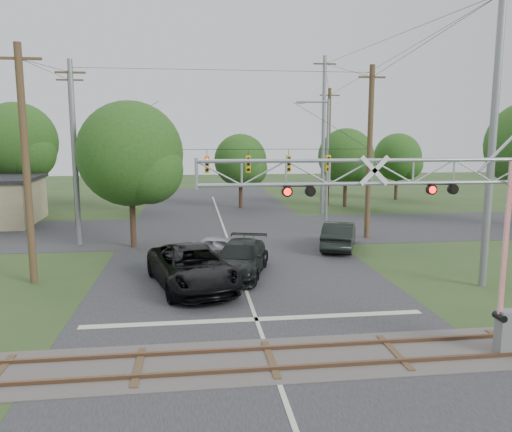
{
  "coord_description": "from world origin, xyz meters",
  "views": [
    {
      "loc": [
        -2.29,
        -12.33,
        6.83
      ],
      "look_at": [
        0.25,
        7.5,
        3.66
      ],
      "focal_mm": 35.0,
      "sensor_mm": 36.0,
      "label": 1
    }
  ],
  "objects": [
    {
      "name": "ground",
      "position": [
        0.0,
        0.0,
        0.0
      ],
      "size": [
        160.0,
        160.0,
        0.0
      ],
      "primitive_type": "plane",
      "color": "#2A411E",
      "rests_on": "ground"
    },
    {
      "name": "road_main",
      "position": [
        0.0,
        10.0,
        0.01
      ],
      "size": [
        14.0,
        90.0,
        0.02
      ],
      "primitive_type": "cube",
      "color": "#252527",
      "rests_on": "ground"
    },
    {
      "name": "road_cross",
      "position": [
        0.0,
        24.0,
        0.01
      ],
      "size": [
        90.0,
        12.0,
        0.02
      ],
      "primitive_type": "cube",
      "color": "#252527",
      "rests_on": "ground"
    },
    {
      "name": "railroad_track",
      "position": [
        0.0,
        2.0,
        0.03
      ],
      "size": [
        90.0,
        3.2,
        0.17
      ],
      "color": "#46413D",
      "rests_on": "ground"
    },
    {
      "name": "crossing_gantry",
      "position": [
        4.89,
        1.64,
        4.34
      ],
      "size": [
        10.7,
        0.89,
        6.99
      ],
      "color": "gray",
      "rests_on": "ground"
    },
    {
      "name": "traffic_signal_span",
      "position": [
        0.91,
        20.0,
        5.63
      ],
      "size": [
        19.34,
        0.36,
        11.5
      ],
      "color": "gray",
      "rests_on": "ground"
    },
    {
      "name": "pickup_black",
      "position": [
        -2.38,
        10.0,
        0.95
      ],
      "size": [
        4.77,
        7.4,
        1.9
      ],
      "primitive_type": "imported",
      "rotation": [
        0.0,
        0.0,
        0.26
      ],
      "color": "black",
      "rests_on": "ground"
    },
    {
      "name": "car_dark",
      "position": [
        -0.0,
        11.78,
        0.83
      ],
      "size": [
        3.83,
        6.16,
        1.67
      ],
      "primitive_type": "imported",
      "rotation": [
        0.0,
        0.0,
        -0.28
      ],
      "color": "black",
      "rests_on": "ground"
    },
    {
      "name": "sedan_silver",
      "position": [
        -0.7,
        15.19,
        0.66
      ],
      "size": [
        4.11,
        2.29,
        1.32
      ],
      "primitive_type": "imported",
      "rotation": [
        0.0,
        0.0,
        1.38
      ],
      "color": "#A2A4A9",
      "rests_on": "ground"
    },
    {
      "name": "suv_dark",
      "position": [
        6.62,
        16.93,
        0.85
      ],
      "size": [
        3.54,
        5.48,
        1.71
      ],
      "primitive_type": "imported",
      "rotation": [
        0.0,
        0.0,
        2.78
      ],
      "color": "black",
      "rests_on": "ground"
    },
    {
      "name": "streetlight",
      "position": [
        7.96,
        25.6,
        5.42
      ],
      "size": [
        2.59,
        0.27,
        9.7
      ],
      "color": "gray",
      "rests_on": "ground"
    },
    {
      "name": "utility_poles",
      "position": [
        2.71,
        23.18,
        6.33
      ],
      "size": [
        24.73,
        29.0,
        13.79
      ],
      "color": "#483021",
      "rests_on": "ground"
    },
    {
      "name": "treeline",
      "position": [
        -2.07,
        31.82,
        5.85
      ],
      "size": [
        52.32,
        26.75,
        9.94
      ],
      "color": "#3C281B",
      "rests_on": "ground"
    }
  ]
}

